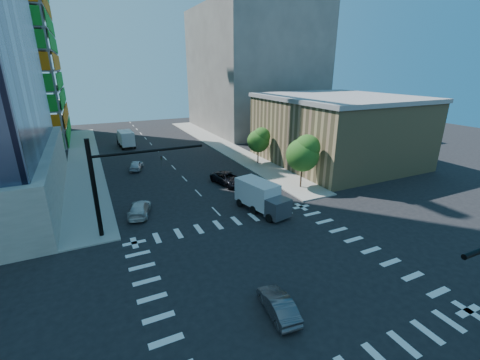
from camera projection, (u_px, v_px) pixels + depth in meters
ground at (274, 271)px, 24.46m from camera, size 160.00×160.00×0.00m
road_markings at (274, 271)px, 24.46m from camera, size 20.00×20.00×0.01m
sidewalk_ne at (223, 146)px, 63.55m from camera, size 5.00×60.00×0.15m
sidewalk_nw at (84, 161)px, 53.34m from camera, size 5.00×60.00×0.15m
commercial_building at (337, 129)px, 51.62m from camera, size 20.50×22.50×10.60m
bg_building_ne at (253, 71)px, 77.62m from camera, size 24.00×30.00×28.00m
signal_mast_nw at (111, 178)px, 28.33m from camera, size 10.20×0.40×9.00m
tree_south at (304, 153)px, 39.89m from camera, size 4.16×4.16×6.82m
tree_north at (259, 140)px, 50.45m from camera, size 3.54×3.52×5.78m
car_nb_far at (228, 179)px, 42.49m from camera, size 3.77×6.04×1.56m
car_sb_near at (140, 209)px, 33.66m from camera, size 3.27×5.20×1.40m
car_sb_mid at (136, 165)px, 48.59m from camera, size 2.83×4.44×1.41m
car_sb_cross at (278, 305)px, 20.07m from camera, size 1.85×4.13×1.32m
box_truck_near at (263, 200)px, 34.12m from camera, size 3.77×6.48×3.19m
box_truck_far at (126, 140)px, 62.68m from camera, size 2.88×6.16×3.17m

